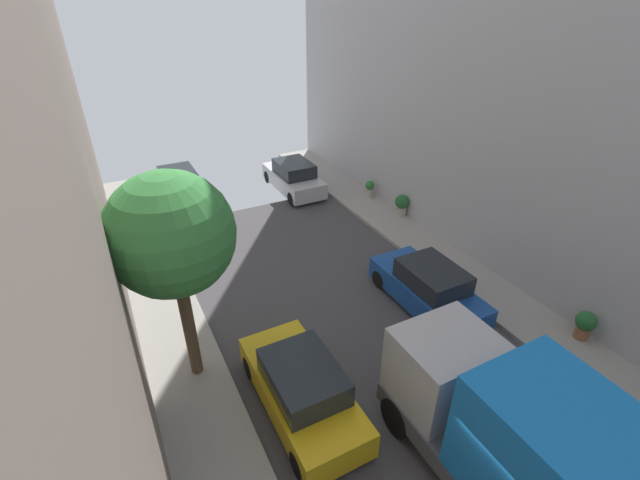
% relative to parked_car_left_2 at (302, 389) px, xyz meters
% --- Properties ---
extents(parked_car_left_2, '(1.78, 4.20, 1.57)m').
position_rel_parked_car_left_2_xyz_m(parked_car_left_2, '(0.00, 0.00, 0.00)').
color(parked_car_left_2, gold).
rests_on(parked_car_left_2, ground).
extents(parked_car_left_3, '(1.78, 4.20, 1.57)m').
position_rel_parked_car_left_2_xyz_m(parked_car_left_3, '(0.00, 13.92, 0.00)').
color(parked_car_left_3, '#1E6638').
rests_on(parked_car_left_3, ground).
extents(parked_car_right_1, '(1.78, 4.20, 1.57)m').
position_rel_parked_car_left_2_xyz_m(parked_car_right_1, '(5.40, 1.80, 0.00)').
color(parked_car_right_1, '#194799').
rests_on(parked_car_right_1, ground).
extents(parked_car_right_2, '(1.78, 4.20, 1.57)m').
position_rel_parked_car_left_2_xyz_m(parked_car_right_2, '(5.40, 12.35, 0.00)').
color(parked_car_right_2, silver).
rests_on(parked_car_right_2, ground).
extents(delivery_truck, '(2.26, 6.60, 3.38)m').
position_rel_parked_car_left_2_xyz_m(delivery_truck, '(2.70, -4.37, 1.07)').
color(delivery_truck, '#4C4C51').
rests_on(delivery_truck, ground).
extents(street_tree_0, '(2.93, 2.93, 5.71)m').
position_rel_parked_car_left_2_xyz_m(street_tree_0, '(-2.05, 2.35, 3.65)').
color(street_tree_0, brown).
rests_on(street_tree_0, sidewalk_left).
extents(potted_plant_0, '(0.45, 0.45, 0.80)m').
position_rel_parked_car_left_2_xyz_m(potted_plant_0, '(8.29, 9.70, -0.14)').
color(potted_plant_0, '#B2A899').
rests_on(potted_plant_0, sidewalk_right).
extents(potted_plant_2, '(0.58, 0.58, 0.91)m').
position_rel_parked_car_left_2_xyz_m(potted_plant_2, '(8.37, -1.64, -0.05)').
color(potted_plant_2, brown).
rests_on(potted_plant_2, sidewalk_right).
extents(potted_plant_3, '(0.64, 0.64, 0.97)m').
position_rel_parked_car_left_2_xyz_m(potted_plant_3, '(8.47, 7.34, -0.03)').
color(potted_plant_3, '#B2A899').
rests_on(potted_plant_3, sidewalk_right).
extents(potted_plant_5, '(0.65, 0.65, 0.87)m').
position_rel_parked_car_left_2_xyz_m(potted_plant_5, '(-2.96, 10.24, -0.10)').
color(potted_plant_5, slate).
rests_on(potted_plant_5, sidewalk_left).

